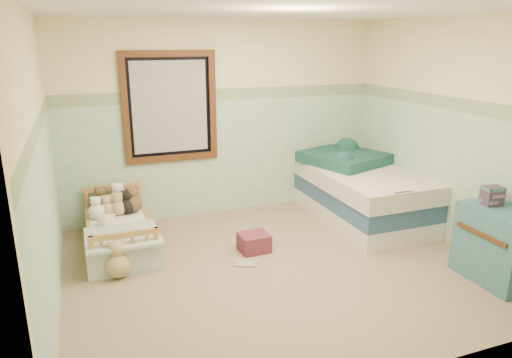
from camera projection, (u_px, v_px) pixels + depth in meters
name	position (u px, v px, depth m)	size (l,w,h in m)	color
floor	(277.00, 268.00, 4.89)	(4.20, 3.60, 0.02)	gray
ceiling	(281.00, 9.00, 4.17)	(4.20, 3.60, 0.02)	white
wall_back	(224.00, 120.00, 6.14)	(4.20, 0.04, 2.50)	beige
wall_front	(395.00, 209.00, 2.91)	(4.20, 0.04, 2.50)	beige
wall_left	(40.00, 169.00, 3.81)	(0.04, 3.60, 2.50)	beige
wall_right	(453.00, 134.00, 5.24)	(0.04, 3.60, 2.50)	beige
wainscot_mint	(225.00, 157.00, 6.27)	(4.20, 0.01, 1.50)	#87AC8C
border_strip	(224.00, 94.00, 6.03)	(4.20, 0.01, 0.15)	#436946
window_frame	(170.00, 107.00, 5.81)	(1.16, 0.06, 1.36)	#47260E
window_blinds	(170.00, 107.00, 5.82)	(0.92, 0.01, 1.12)	beige
toddler_bed_frame	(120.00, 241.00, 5.30)	(0.68, 1.36, 0.17)	#B47841
toddler_mattress	(119.00, 228.00, 5.26)	(0.62, 1.30, 0.12)	white
patchwork_quilt	(123.00, 236.00, 4.86)	(0.74, 0.68, 0.03)	#678DC5
plush_bed_brown	(101.00, 202.00, 5.61)	(0.20, 0.20, 0.20)	brown
plush_bed_white	(118.00, 200.00, 5.68)	(0.22, 0.22, 0.22)	white
plush_bed_tan	(107.00, 209.00, 5.43)	(0.17, 0.17, 0.17)	tan
plush_bed_dark	(127.00, 206.00, 5.51)	(0.19, 0.19, 0.19)	black
plush_floor_cream	(108.00, 238.00, 5.22)	(0.29, 0.29, 0.29)	beige
plush_floor_tan	(118.00, 265.00, 4.64)	(0.26, 0.26, 0.26)	tan
twin_bed_frame	(356.00, 208.00, 6.25)	(1.05, 2.11, 0.22)	silver
twin_boxspring	(357.00, 192.00, 6.19)	(1.05, 2.11, 0.22)	navy
twin_mattress	(358.00, 176.00, 6.13)	(1.10, 2.15, 0.22)	silver
teal_blanket	(344.00, 158.00, 6.33)	(0.90, 0.95, 0.14)	#193F42
dresser	(498.00, 245.00, 4.52)	(0.45, 0.73, 0.73)	#2B5970
book_stack	(492.00, 196.00, 4.53)	(0.18, 0.14, 0.18)	#4B2D30
red_pillow	(254.00, 242.00, 5.22)	(0.32, 0.28, 0.20)	#9F2A41
floor_book	(246.00, 263.00, 4.94)	(0.24, 0.18, 0.02)	gold
extra_plush_0	(96.00, 211.00, 5.34)	(0.18, 0.18, 0.18)	white
extra_plush_1	(119.00, 207.00, 5.47)	(0.18, 0.18, 0.18)	tan
extra_plush_2	(133.00, 203.00, 5.55)	(0.22, 0.22, 0.22)	brown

